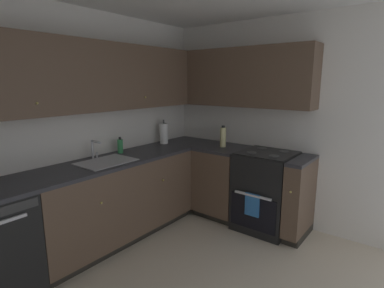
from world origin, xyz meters
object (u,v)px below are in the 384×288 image
(soap_bottle, at_px, (120,146))
(paper_towel_roll, at_px, (164,133))
(oil_bottle, at_px, (223,137))
(oven_range, at_px, (266,190))

(soap_bottle, distance_m, paper_towel_roll, 0.72)
(paper_towel_roll, relative_size, oil_bottle, 1.21)
(oven_range, bearing_deg, oil_bottle, 91.75)
(oven_range, distance_m, oil_bottle, 0.83)
(oven_range, height_order, paper_towel_roll, paper_towel_roll)
(oven_range, xyz_separation_m, paper_towel_roll, (-0.32, 1.34, 0.59))
(oven_range, bearing_deg, soap_bottle, 127.27)
(soap_bottle, bearing_deg, paper_towel_roll, -1.60)
(oven_range, bearing_deg, paper_towel_roll, 103.38)
(paper_towel_roll, bearing_deg, soap_bottle, 178.40)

